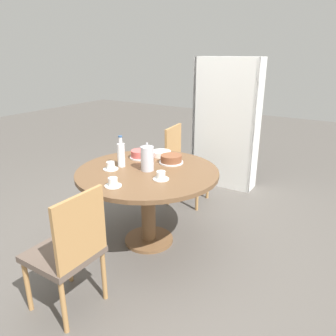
{
  "coord_description": "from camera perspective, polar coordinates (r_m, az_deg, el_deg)",
  "views": [
    {
      "loc": [
        1.57,
        -2.19,
        1.69
      ],
      "look_at": [
        0.0,
        0.34,
        0.63
      ],
      "focal_mm": 35.0,
      "sensor_mm": 36.0,
      "label": 1
    }
  ],
  "objects": [
    {
      "name": "plate_stack",
      "position": [
        3.25,
        -1.17,
        2.54
      ],
      "size": [
        0.19,
        0.19,
        0.05
      ],
      "color": "white",
      "rests_on": "dining_table"
    },
    {
      "name": "cake_main",
      "position": [
        3.04,
        0.56,
        1.55
      ],
      "size": [
        0.23,
        0.23,
        0.08
      ],
      "color": "silver",
      "rests_on": "dining_table"
    },
    {
      "name": "chair_a",
      "position": [
        3.8,
        2.71,
        0.86
      ],
      "size": [
        0.46,
        0.46,
        0.89
      ],
      "rotation": [
        0.0,
        0.0,
        1.68
      ],
      "color": "#A87A47",
      "rests_on": "ground_plane"
    },
    {
      "name": "cup_b",
      "position": [
        2.55,
        -9.56,
        -2.56
      ],
      "size": [
        0.13,
        0.13,
        0.07
      ],
      "color": "silver",
      "rests_on": "dining_table"
    },
    {
      "name": "ground_plane",
      "position": [
        3.18,
        -3.32,
        -12.51
      ],
      "size": [
        14.0,
        14.0,
        0.0
      ],
      "primitive_type": "plane",
      "color": "#56514C"
    },
    {
      "name": "chair_b",
      "position": [
        2.3,
        -16.86,
        -13.46
      ],
      "size": [
        0.43,
        0.43,
        0.89
      ],
      "rotation": [
        0.0,
        0.0,
        4.7
      ],
      "color": "#A87A47",
      "rests_on": "ground_plane"
    },
    {
      "name": "dining_table",
      "position": [
        2.91,
        -3.54,
        -2.71
      ],
      "size": [
        1.25,
        1.25,
        0.71
      ],
      "color": "brown",
      "rests_on": "ground_plane"
    },
    {
      "name": "cup_c",
      "position": [
        2.91,
        -9.96,
        0.29
      ],
      "size": [
        0.13,
        0.13,
        0.07
      ],
      "color": "silver",
      "rests_on": "dining_table"
    },
    {
      "name": "coffee_pot",
      "position": [
        2.83,
        -3.67,
        1.79
      ],
      "size": [
        0.11,
        0.11,
        0.25
      ],
      "color": "silver",
      "rests_on": "dining_table"
    },
    {
      "name": "water_bottle",
      "position": [
        2.95,
        -8.18,
        2.41
      ],
      "size": [
        0.07,
        0.07,
        0.28
      ],
      "color": "silver",
      "rests_on": "dining_table"
    },
    {
      "name": "cake_second",
      "position": [
        3.19,
        -4.87,
        2.39
      ],
      "size": [
        0.21,
        0.21,
        0.08
      ],
      "color": "silver",
      "rests_on": "dining_table"
    },
    {
      "name": "cup_a",
      "position": [
        2.65,
        -1.23,
        -1.43
      ],
      "size": [
        0.13,
        0.13,
        0.07
      ],
      "color": "silver",
      "rests_on": "dining_table"
    },
    {
      "name": "bookshelf",
      "position": [
        4.27,
        9.89,
        7.17
      ],
      "size": [
        0.82,
        0.28,
        1.63
      ],
      "rotation": [
        0.0,
        0.0,
        3.14
      ],
      "color": "silver",
      "rests_on": "ground_plane"
    }
  ]
}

